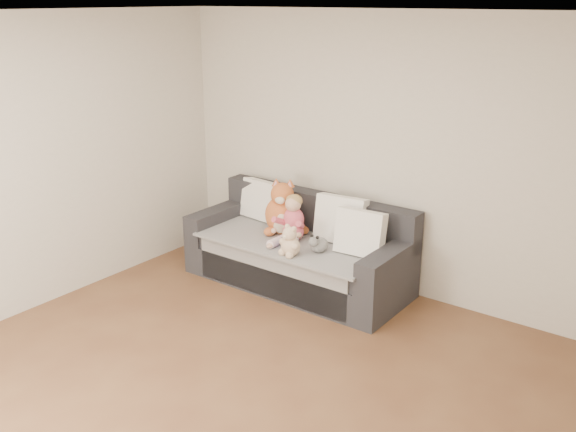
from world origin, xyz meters
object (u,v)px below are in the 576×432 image
Objects in this scene: sofa at (300,253)px; teddy_bear at (290,243)px; plush_cat at (283,212)px; sippy_cup at (285,241)px; toddler at (292,222)px.

teddy_bear is at bearing -65.74° from sofa.
teddy_bear is (0.41, -0.45, -0.09)m from plush_cat.
sofa is 7.42× the size of teddy_bear.
teddy_bear reaches higher than sippy_cup.
toddler reaches higher than sofa.
toddler reaches higher than teddy_bear.
sippy_cup is at bearing -81.74° from sofa.
sofa reaches higher than teddy_bear.
sofa is 0.37m from toddler.
sofa is 0.54m from teddy_bear.
sippy_cup is at bearing 152.33° from teddy_bear.
sofa is 0.44m from plush_cat.
teddy_bear is at bearing -65.32° from toddler.
plush_cat is at bearing 129.75° from sippy_cup.
sofa is 4.70× the size of toddler.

